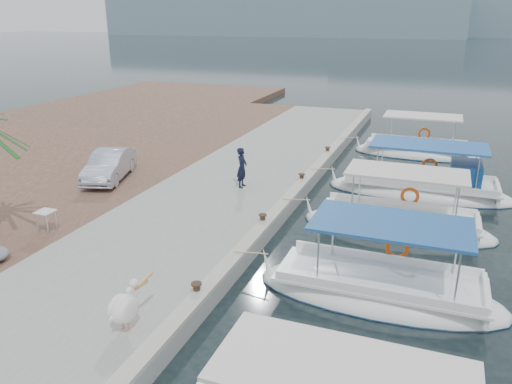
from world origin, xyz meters
TOP-DOWN VIEW (x-y plane):
  - ground at (0.00, 0.00)m, footprint 400.00×400.00m
  - concrete_quay at (-3.00, 5.00)m, footprint 6.00×40.00m
  - quay_curb at (-0.22, 5.00)m, footprint 0.44×40.00m
  - cobblestone_strip at (-8.00, 5.00)m, footprint 4.00×40.00m
  - fishing_caique_b at (3.97, -1.15)m, footprint 6.76×2.49m
  - fishing_caique_c at (3.97, 3.67)m, footprint 6.77×2.19m
  - fishing_caique_d at (4.59, 7.96)m, footprint 7.80×2.51m
  - fishing_caique_e at (3.94, 14.61)m, footprint 6.70×2.38m
  - mooring_bollards at (-0.35, 1.50)m, footprint 0.28×20.28m
  - pelican at (-1.17, -5.39)m, footprint 0.59×1.43m
  - fisherman at (-2.48, 4.87)m, footprint 0.43×0.63m
  - parked_car at (-8.29, 3.82)m, footprint 2.43×4.05m
  - folding_table at (-6.79, -1.68)m, footprint 0.55×0.55m

SIDE VIEW (x-z plane):
  - ground at x=0.00m, z-range 0.00..0.00m
  - fishing_caique_b at x=3.97m, z-range -1.29..1.54m
  - fishing_caique_e at x=3.94m, z-range -1.29..1.54m
  - fishing_caique_c at x=3.97m, z-range -1.29..1.54m
  - fishing_caique_d at x=4.59m, z-range -1.23..1.60m
  - concrete_quay at x=-3.00m, z-range 0.00..0.50m
  - cobblestone_strip at x=-8.00m, z-range 0.00..0.50m
  - quay_curb at x=-0.22m, z-range 0.50..0.62m
  - mooring_bollards at x=-0.35m, z-range 0.53..0.86m
  - folding_table at x=-6.79m, z-range 0.66..1.39m
  - pelican at x=-1.17m, z-range 0.52..1.62m
  - parked_car at x=-8.29m, z-range 0.50..1.76m
  - fisherman at x=-2.48m, z-range 0.50..2.18m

